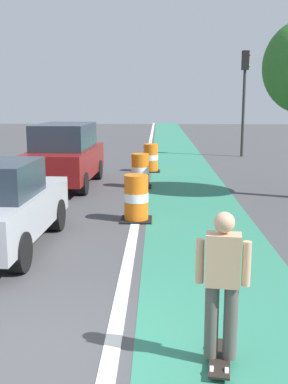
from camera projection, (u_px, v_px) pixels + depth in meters
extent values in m
plane|color=#424244|center=(28.00, 359.00, 5.18)|extent=(100.00, 100.00, 0.00)
cube|color=#2D755B|center=(185.00, 179.00, 16.88)|extent=(2.50, 80.00, 0.01)
cube|color=silver|center=(143.00, 179.00, 16.92)|extent=(0.20, 80.00, 0.01)
cube|color=black|center=(220.00, 358.00, 5.09)|extent=(0.33, 0.82, 0.02)
cylinder|color=silver|center=(213.00, 346.00, 5.36)|extent=(0.06, 0.11, 0.11)
cylinder|color=silver|center=(227.00, 347.00, 5.33)|extent=(0.06, 0.11, 0.11)
cylinder|color=silver|center=(212.00, 371.00, 4.86)|extent=(0.06, 0.11, 0.11)
cylinder|color=silver|center=(227.00, 373.00, 4.83)|extent=(0.06, 0.11, 0.11)
cylinder|color=#514C47|center=(211.00, 321.00, 5.03)|extent=(0.15, 0.15, 0.82)
cylinder|color=#514C47|center=(230.00, 322.00, 4.99)|extent=(0.15, 0.15, 0.82)
cube|color=tan|center=(223.00, 260.00, 4.88)|extent=(0.39, 0.27, 0.56)
cylinder|color=tan|center=(200.00, 261.00, 4.93)|extent=(0.09, 0.09, 0.48)
cylinder|color=tan|center=(247.00, 264.00, 4.84)|extent=(0.09, 0.09, 0.48)
sphere|color=tan|center=(224.00, 222.00, 4.80)|extent=(0.22, 0.22, 0.22)
cylinder|color=black|center=(56.00, 215.00, 10.23)|extent=(0.30, 0.69, 0.68)
cylinder|color=black|center=(19.00, 252.00, 7.74)|extent=(0.30, 0.69, 0.68)
cube|color=maroon|center=(65.00, 162.00, 15.37)|extent=(1.98, 4.66, 0.90)
cube|color=#232D38|center=(65.00, 136.00, 15.21)|extent=(1.71, 2.90, 0.80)
cylinder|color=black|center=(52.00, 169.00, 16.91)|extent=(0.30, 0.69, 0.68)
cylinder|color=black|center=(97.00, 170.00, 16.81)|extent=(0.30, 0.69, 0.68)
cylinder|color=black|center=(28.00, 183.00, 14.11)|extent=(0.30, 0.69, 0.68)
cylinder|color=black|center=(82.00, 184.00, 14.02)|extent=(0.30, 0.69, 0.68)
cylinder|color=orange|center=(136.00, 210.00, 11.06)|extent=(0.56, 0.56, 0.42)
cylinder|color=white|center=(136.00, 197.00, 11.00)|extent=(0.57, 0.57, 0.21)
cylinder|color=orange|center=(136.00, 184.00, 10.94)|extent=(0.56, 0.56, 0.42)
cube|color=black|center=(136.00, 220.00, 11.10)|extent=(0.73, 0.73, 0.04)
cylinder|color=orange|center=(140.00, 179.00, 15.29)|extent=(0.56, 0.56, 0.42)
cylinder|color=white|center=(140.00, 170.00, 15.23)|extent=(0.57, 0.57, 0.21)
cylinder|color=orange|center=(140.00, 160.00, 15.17)|extent=(0.56, 0.56, 0.42)
cube|color=black|center=(140.00, 186.00, 15.33)|extent=(0.73, 0.73, 0.04)
cylinder|color=orange|center=(151.00, 165.00, 18.56)|extent=(0.56, 0.56, 0.42)
cylinder|color=white|center=(151.00, 157.00, 18.50)|extent=(0.57, 0.57, 0.21)
cylinder|color=orange|center=(151.00, 149.00, 18.44)|extent=(0.56, 0.56, 0.42)
cube|color=black|center=(151.00, 171.00, 18.60)|extent=(0.73, 0.73, 0.04)
cylinder|color=#2D2D2D|center=(243.00, 114.00, 23.15)|extent=(0.14, 0.14, 4.20)
cube|color=black|center=(245.00, 60.00, 22.65)|extent=(0.32, 0.32, 0.90)
sphere|color=red|center=(249.00, 55.00, 22.60)|extent=(0.16, 0.16, 0.16)
sphere|color=green|center=(249.00, 66.00, 22.70)|extent=(0.16, 0.16, 0.16)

